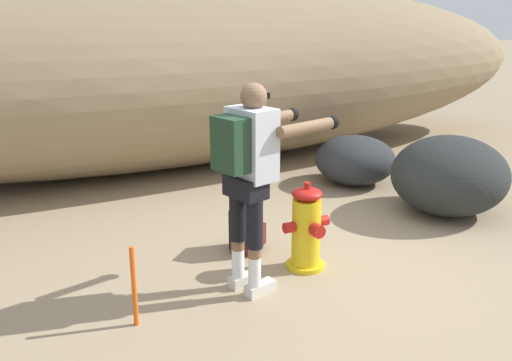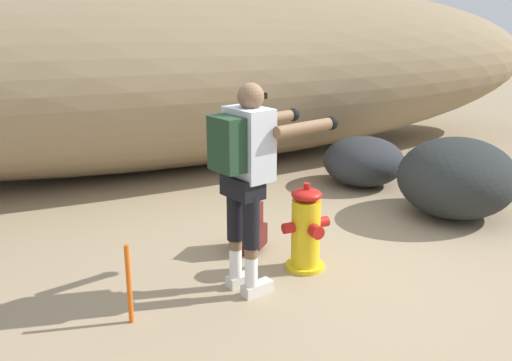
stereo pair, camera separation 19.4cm
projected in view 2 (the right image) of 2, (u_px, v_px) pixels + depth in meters
name	position (u px, v px, depth m)	size (l,w,h in m)	color
ground_plane	(324.00, 274.00, 4.93)	(56.00, 56.00, 0.04)	#998466
dirt_embankment	(177.00, 73.00, 7.95)	(12.69, 3.20, 2.55)	#897556
fire_hydrant	(306.00, 230.00, 4.89)	(0.43, 0.38, 0.77)	gold
utility_worker	(249.00, 163.00, 4.33)	(1.03, 0.66, 1.64)	beige
spare_backpack	(248.00, 228.00, 5.30)	(0.36, 0.36, 0.47)	#511E19
boulder_large	(457.00, 177.00, 6.13)	(1.32, 1.23, 0.84)	#252929
boulder_mid	(364.00, 161.00, 7.22)	(1.00, 1.01, 0.61)	#2B2E31
survey_stake	(129.00, 284.00, 4.06)	(0.04, 0.04, 0.60)	#E55914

